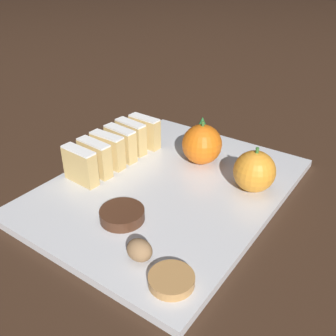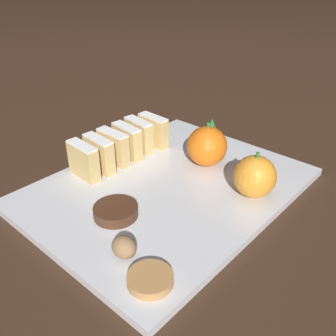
{
  "view_description": "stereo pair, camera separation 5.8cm",
  "coord_description": "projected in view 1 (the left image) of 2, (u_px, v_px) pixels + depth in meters",
  "views": [
    {
      "loc": [
        0.29,
        -0.41,
        0.33
      ],
      "look_at": [
        0.0,
        0.0,
        0.04
      ],
      "focal_mm": 40.0,
      "sensor_mm": 36.0,
      "label": 1
    },
    {
      "loc": [
        0.33,
        -0.37,
        0.33
      ],
      "look_at": [
        0.0,
        0.0,
        0.04
      ],
      "focal_mm": 40.0,
      "sensor_mm": 36.0,
      "label": 2
    }
  ],
  "objects": [
    {
      "name": "stollen_slice_third",
      "position": [
        108.0,
        150.0,
        0.63
      ],
      "size": [
        0.06,
        0.02,
        0.06
      ],
      "color": "tan",
      "rests_on": "serving_platter"
    },
    {
      "name": "evergreen_sprig",
      "position": [
        202.0,
        129.0,
        0.71
      ],
      "size": [
        0.05,
        0.05,
        0.05
      ],
      "color": "#23662D",
      "rests_on": "serving_platter"
    },
    {
      "name": "serving_platter",
      "position": [
        168.0,
        188.0,
        0.59
      ],
      "size": [
        0.33,
        0.42,
        0.01
      ],
      "color": "silver",
      "rests_on": "ground_plane"
    },
    {
      "name": "orange_near",
      "position": [
        254.0,
        171.0,
        0.56
      ],
      "size": [
        0.06,
        0.06,
        0.07
      ],
      "color": "orange",
      "rests_on": "serving_platter"
    },
    {
      "name": "stollen_slice_sixth",
      "position": [
        145.0,
        132.0,
        0.7
      ],
      "size": [
        0.06,
        0.02,
        0.06
      ],
      "color": "tan",
      "rests_on": "serving_platter"
    },
    {
      "name": "chocolate_cookie",
      "position": [
        122.0,
        215.0,
        0.51
      ],
      "size": [
        0.06,
        0.06,
        0.02
      ],
      "color": "#472819",
      "rests_on": "serving_platter"
    },
    {
      "name": "stollen_slice_front",
      "position": [
        80.0,
        166.0,
        0.58
      ],
      "size": [
        0.06,
        0.02,
        0.06
      ],
      "color": "tan",
      "rests_on": "serving_platter"
    },
    {
      "name": "orange_far",
      "position": [
        202.0,
        144.0,
        0.64
      ],
      "size": [
        0.07,
        0.07,
        0.08
      ],
      "color": "orange",
      "rests_on": "serving_platter"
    },
    {
      "name": "stollen_slice_fifth",
      "position": [
        131.0,
        137.0,
        0.68
      ],
      "size": [
        0.06,
        0.03,
        0.06
      ],
      "color": "tan",
      "rests_on": "serving_platter"
    },
    {
      "name": "gingerbread_cookie",
      "position": [
        171.0,
        280.0,
        0.41
      ],
      "size": [
        0.05,
        0.05,
        0.01
      ],
      "color": "#B27F47",
      "rests_on": "serving_platter"
    },
    {
      "name": "ground_plane",
      "position": [
        168.0,
        191.0,
        0.6
      ],
      "size": [
        6.0,
        6.0,
        0.0
      ],
      "primitive_type": "plane",
      "color": "#382316"
    },
    {
      "name": "stollen_slice_fourth",
      "position": [
        120.0,
        143.0,
        0.65
      ],
      "size": [
        0.06,
        0.03,
        0.06
      ],
      "color": "tan",
      "rests_on": "serving_platter"
    },
    {
      "name": "stollen_slice_second",
      "position": [
        95.0,
        158.0,
        0.61
      ],
      "size": [
        0.06,
        0.02,
        0.06
      ],
      "color": "tan",
      "rests_on": "serving_platter"
    },
    {
      "name": "walnut",
      "position": [
        139.0,
        250.0,
        0.44
      ],
      "size": [
        0.03,
        0.03,
        0.03
      ],
      "color": "#8E6B47",
      "rests_on": "serving_platter"
    }
  ]
}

